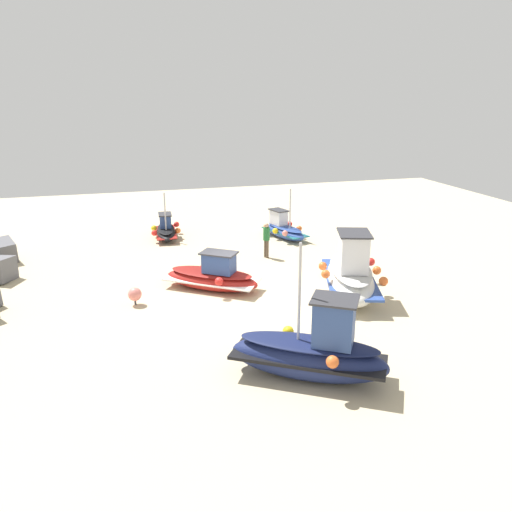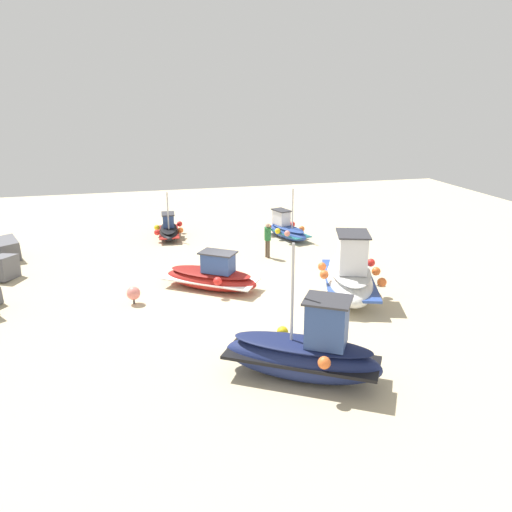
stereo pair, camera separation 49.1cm
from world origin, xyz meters
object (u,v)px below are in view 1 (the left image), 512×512
fishing_boat_0 (284,229)px  fishing_boat_4 (312,353)px  fishing_boat_2 (166,230)px  person_walking (266,238)px  mooring_buoy_0 (135,294)px  fishing_boat_1 (212,277)px  fishing_boat_3 (350,275)px

fishing_boat_0 → fishing_boat_4: fishing_boat_4 is taller
fishing_boat_2 → person_walking: fishing_boat_2 is taller
fishing_boat_0 → mooring_buoy_0: (-7.52, 8.49, -0.05)m
fishing_boat_2 → fishing_boat_4: bearing=-167.8°
person_walking → fishing_boat_1: bearing=28.8°
fishing_boat_0 → fishing_boat_2: (1.75, 6.29, -0.05)m
fishing_boat_0 → fishing_boat_2: 6.53m
fishing_boat_1 → mooring_buoy_0: size_ratio=5.87×
fishing_boat_1 → fishing_boat_3: size_ratio=0.78×
fishing_boat_3 → mooring_buoy_0: size_ratio=7.53×
fishing_boat_4 → person_walking: 11.24m
fishing_boat_2 → fishing_boat_1: bearing=-169.4°
mooring_buoy_0 → fishing_boat_4: bearing=-146.3°
fishing_boat_1 → fishing_boat_3: 5.57m
fishing_boat_4 → mooring_buoy_0: bearing=155.7°
fishing_boat_4 → person_walking: (11.05, -2.02, 0.21)m
fishing_boat_2 → fishing_boat_3: 12.15m
fishing_boat_1 → fishing_boat_0: bearing=87.2°
fishing_boat_2 → fishing_boat_3: size_ratio=0.62×
fishing_boat_1 → fishing_boat_3: bearing=13.9°
fishing_boat_0 → fishing_boat_2: bearing=57.3°
person_walking → fishing_boat_0: bearing=-138.8°
fishing_boat_4 → mooring_buoy_0: fishing_boat_4 is taller
fishing_boat_2 → fishing_boat_4: (-16.00, -2.29, 0.36)m
fishing_boat_3 → person_walking: bearing=-143.7°
fishing_boat_0 → mooring_buoy_0: bearing=114.4°
fishing_boat_0 → fishing_boat_3: bearing=161.7°
fishing_boat_1 → fishing_boat_2: bearing=132.5°
fishing_boat_3 → fishing_boat_4: size_ratio=1.13×
mooring_buoy_0 → fishing_boat_3: bearing=-98.4°
fishing_boat_3 → mooring_buoy_0: bearing=-80.1°
fishing_boat_4 → fishing_boat_3: bearing=87.2°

